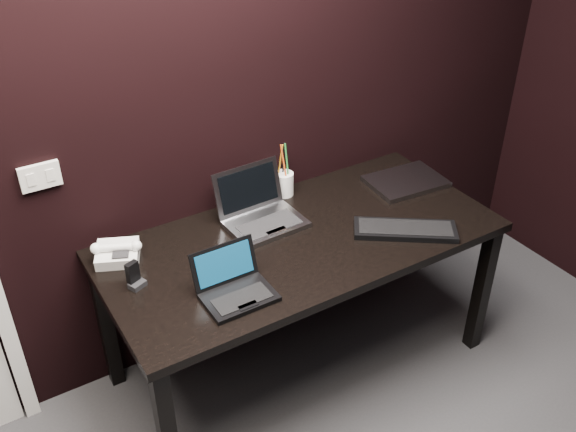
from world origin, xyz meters
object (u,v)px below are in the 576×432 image
silver_laptop (261,214)px  desk (301,251)px  closed_laptop (406,181)px  pen_cup (284,183)px  mobile_phone (134,278)px  desk_phone (117,253)px  ext_keyboard (405,230)px  netbook (235,287)px

silver_laptop → desk: bearing=-64.3°
closed_laptop → pen_cup: (-0.55, 0.22, 0.05)m
desk → silver_laptop: size_ratio=5.03×
desk → mobile_phone: bearing=175.6°
desk → pen_cup: pen_cup is taller
desk_phone → pen_cup: pen_cup is taller
ext_keyboard → pen_cup: (-0.28, 0.55, 0.05)m
mobile_phone → netbook: bearing=-39.3°
desk → desk_phone: (-0.72, 0.25, 0.11)m
netbook → pen_cup: size_ratio=1.00×
ext_keyboard → desk_phone: bearing=157.9°
closed_laptop → pen_cup: pen_cup is taller
mobile_phone → desk_phone: bearing=90.2°
netbook → ext_keyboard: netbook is taller
mobile_phone → desk: bearing=-4.4°
closed_laptop → desk: bearing=-170.2°
closed_laptop → mobile_phone: size_ratio=3.54×
mobile_phone → ext_keyboard: bearing=-13.1°
ext_keyboard → mobile_phone: mobile_phone is taller
desk → closed_laptop: size_ratio=4.50×
desk → desk_phone: desk_phone is taller
mobile_phone → pen_cup: bearing=18.8°
pen_cup → silver_laptop: bearing=-144.0°
netbook → mobile_phone: (-0.30, 0.25, 0.01)m
netbook → closed_laptop: (1.09, 0.31, -0.02)m
ext_keyboard → pen_cup: 0.61m
ext_keyboard → mobile_phone: size_ratio=4.14×
desk → ext_keyboard: ext_keyboard is taller
desk → desk_phone: size_ratio=7.92×
closed_laptop → desk_phone: size_ratio=1.76×
desk_phone → closed_laptop: bearing=-5.4°
ext_keyboard → closed_laptop: (0.28, 0.32, -0.00)m
desk → netbook: bearing=-155.4°
netbook → mobile_phone: size_ratio=2.46×
closed_laptop → ext_keyboard: bearing=-130.7°
desk → netbook: size_ratio=6.47×
desk → netbook: 0.47m
desk → closed_laptop: (0.67, 0.12, 0.09)m
desk_phone → pen_cup: (0.84, 0.09, 0.02)m
desk_phone → desk: bearing=-19.0°
netbook → closed_laptop: bearing=15.8°
closed_laptop → desk_phone: (-1.39, 0.13, 0.02)m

